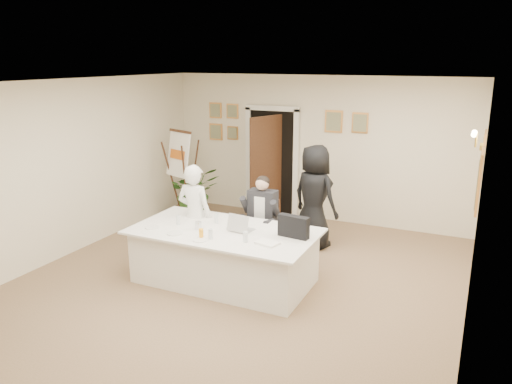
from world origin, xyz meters
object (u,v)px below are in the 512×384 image
at_px(flip_chart, 183,179).
at_px(standing_man, 195,215).
at_px(laptop, 242,221).
at_px(steel_jug, 198,225).
at_px(conference_table, 224,255).
at_px(oj_glass, 201,233).
at_px(standing_woman, 314,197).
at_px(laptop_bag, 294,227).
at_px(potted_palm, 195,192).
at_px(seated_man, 261,219).
at_px(paper_stack, 267,243).

relative_size(flip_chart, standing_man, 1.10).
bearing_deg(laptop, steel_jug, -153.24).
relative_size(conference_table, oj_glass, 19.98).
height_order(standing_woman, laptop_bag, standing_woman).
bearing_deg(steel_jug, oj_glass, -52.37).
height_order(standing_woman, laptop, standing_woman).
bearing_deg(steel_jug, potted_palm, 122.92).
relative_size(flip_chart, laptop_bag, 4.07).
bearing_deg(conference_table, laptop_bag, 8.49).
distance_m(flip_chart, potted_palm, 0.36).
xyz_separation_m(seated_man, steel_jug, (-0.50, -1.05, 0.14)).
height_order(seated_man, laptop_bag, seated_man).
relative_size(paper_stack, steel_jug, 2.61).
height_order(conference_table, steel_jug, steel_jug).
distance_m(flip_chart, standing_man, 2.30).
distance_m(paper_stack, oj_glass, 0.91).
bearing_deg(oj_glass, laptop, 55.93).
bearing_deg(standing_woman, laptop, 96.36).
xyz_separation_m(standing_woman, potted_palm, (-2.65, 0.50, -0.34)).
bearing_deg(oj_glass, conference_table, 73.51).
bearing_deg(potted_palm, paper_stack, -43.74).
height_order(standing_man, standing_woman, standing_woman).
height_order(flip_chart, potted_palm, flip_chart).
bearing_deg(standing_man, seated_man, -145.78).
bearing_deg(potted_palm, conference_table, -50.46).
relative_size(conference_table, standing_woman, 1.49).
bearing_deg(standing_woman, paper_stack, 113.25).
bearing_deg(laptop_bag, oj_glass, -146.60).
bearing_deg(paper_stack, conference_table, 162.78).
xyz_separation_m(paper_stack, steel_jug, (-1.12, 0.12, 0.04)).
height_order(flip_chart, steel_jug, flip_chart).
xyz_separation_m(potted_palm, laptop, (2.18, -2.27, 0.39)).
distance_m(flip_chart, standing_woman, 2.82).
bearing_deg(conference_table, laptop, 24.67).
height_order(standing_woman, paper_stack, standing_woman).
xyz_separation_m(flip_chart, laptop_bag, (3.09, -2.05, 0.12)).
distance_m(seated_man, laptop, 0.86).
xyz_separation_m(standing_man, oj_glass, (0.58, -0.78, 0.05)).
bearing_deg(paper_stack, laptop, 147.81).
distance_m(standing_woman, oj_glass, 2.42).
distance_m(potted_palm, steel_jug, 2.98).
distance_m(seated_man, laptop_bag, 1.17).
xyz_separation_m(flip_chart, potted_palm, (0.15, 0.17, -0.28)).
bearing_deg(conference_table, potted_palm, 129.54).
distance_m(seated_man, steel_jug, 1.17).
distance_m(seated_man, oj_glass, 1.38).
height_order(flip_chart, paper_stack, flip_chart).
bearing_deg(flip_chart, standing_woman, -6.70).
distance_m(laptop, paper_stack, 0.65).
height_order(conference_table, flip_chart, flip_chart).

